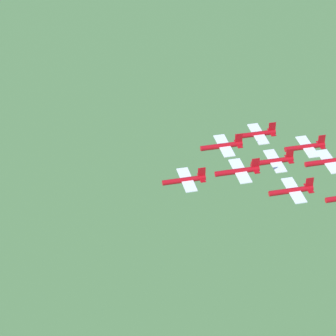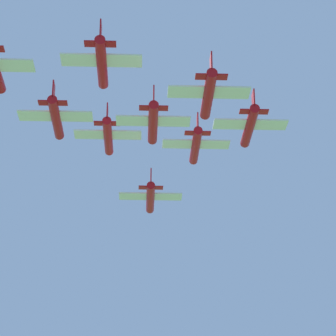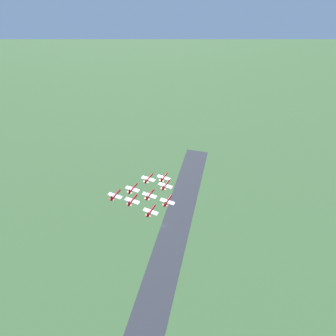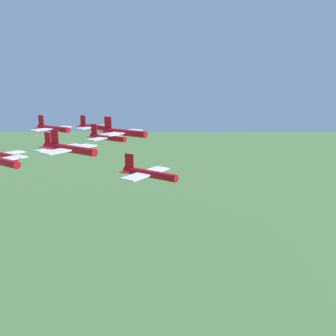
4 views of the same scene
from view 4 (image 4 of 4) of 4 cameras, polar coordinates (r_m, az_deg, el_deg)
jet_0 at (r=56.86m, az=-3.58°, el=-0.92°), size 10.48×10.73×3.70m
jet_1 at (r=68.14m, az=-7.87°, el=6.19°), size 10.48×10.73×3.70m
jet_2 at (r=59.11m, az=-16.59°, el=3.23°), size 10.48×10.73×3.70m
jet_3 at (r=81.22m, az=-10.69°, el=5.27°), size 10.48×10.73×3.70m
jet_4 at (r=72.47m, az=-18.19°, el=3.38°), size 10.48×10.73×3.70m
jet_6 at (r=93.93m, az=-12.85°, el=6.99°), size 10.48×10.73×3.70m
jet_7 at (r=85.22m, az=-19.54°, el=6.54°), size 10.48×10.73×3.70m
jet_8 at (r=78.68m, az=-27.16°, el=2.05°), size 10.48×10.73×3.70m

